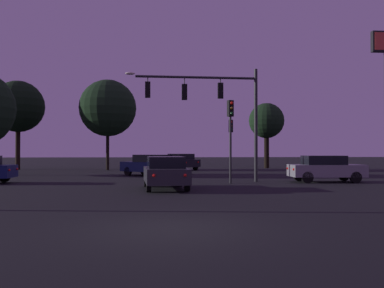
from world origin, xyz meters
name	(u,v)px	position (x,y,z in m)	size (l,w,h in m)	color
ground_plane	(158,173)	(0.00, 24.50, 0.00)	(168.00, 168.00, 0.00)	black
traffic_signal_mast_arm	(213,101)	(3.05, 14.04, 4.66)	(7.64, 0.46, 6.55)	#232326
traffic_light_corner_left	(231,125)	(3.87, 12.93, 3.23)	(0.37, 0.39, 4.58)	#232326
traffic_light_corner_right	(231,136)	(5.19, 19.91, 2.87)	(0.31, 0.36, 4.03)	#232326
car_nearside_lane	(165,172)	(0.20, 9.85, 0.80)	(2.11, 4.35, 1.52)	#232328
car_crossing_right	(326,168)	(9.47, 13.40, 0.80)	(4.26, 2.13, 1.52)	gray
car_far_lane	(180,161)	(2.15, 29.34, 0.79)	(3.59, 4.44, 1.52)	black
car_parked_lot	(151,165)	(-0.51, 20.07, 0.80)	(4.50, 4.41, 1.52)	#0F1947
tree_left_far	(267,121)	(11.34, 32.61, 4.88)	(3.65, 3.65, 6.76)	black
tree_center_horizon	(108,108)	(-4.62, 29.76, 5.78)	(5.31, 5.31, 8.45)	black
tree_right_cluster	(18,107)	(-13.22, 31.35, 6.00)	(4.91, 4.91, 8.49)	black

